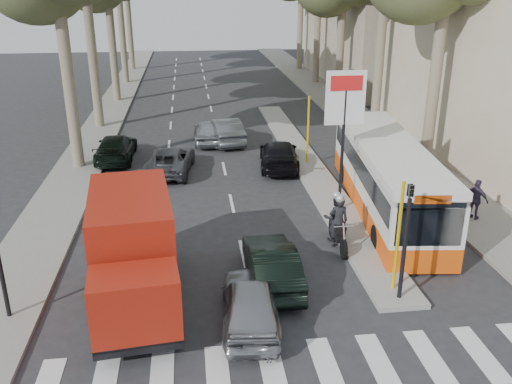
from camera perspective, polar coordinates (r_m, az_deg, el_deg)
The scene contains 18 objects.
ground at distance 16.83m, azimuth 2.40°, elevation -9.47°, with size 120.00×120.00×0.00m, color #28282B.
sidewalk_right at distance 41.67m, azimuth 8.54°, elevation 9.24°, with size 3.20×70.00×0.12m, color gray.
median_left at distance 43.46m, azimuth -14.49°, elevation 9.30°, with size 2.40×64.00×0.12m, color gray.
traffic_island at distance 27.26m, azimuth 5.37°, elevation 2.98°, with size 1.50×26.00×0.16m, color gray.
billboard at distance 20.67m, azimuth 9.25°, elevation 7.31°, with size 1.50×12.10×5.60m.
traffic_light_island at distance 15.26m, azimuth 15.63°, elevation -3.18°, with size 0.16×0.41×3.60m.
silver_hatchback at distance 14.68m, azimuth -0.59°, elevation -11.56°, with size 1.52×3.78×1.29m, color #95979D.
dark_hatchback at distance 16.48m, azimuth 1.67°, elevation -7.58°, with size 1.38×3.95×1.30m, color black.
queue_car_a at distance 26.33m, azimuth -9.03°, elevation 3.35°, with size 2.01×4.37×1.21m, color #4D4E54.
queue_car_b at distance 26.72m, azimuth 2.41°, elevation 3.98°, with size 1.84×4.52×1.31m, color black.
queue_car_c at distance 31.02m, azimuth -5.09°, elevation 6.38°, with size 1.56×3.89×1.32m, color #A5A8AD.
queue_car_d at distance 30.91m, azimuth -3.25°, elevation 6.47°, with size 1.50×4.31×1.42m, color #54595D.
queue_car_e at distance 28.73m, azimuth -14.54°, elevation 4.53°, with size 1.82×4.47×1.30m, color black.
red_truck at distance 15.54m, azimuth -12.84°, elevation -5.98°, with size 2.73×5.95×3.07m.
city_bus at distance 21.95m, azimuth 13.57°, elevation 1.77°, with size 3.50×10.91×2.82m.
motorcycle at distance 18.91m, azimuth 8.51°, elevation -3.02°, with size 0.84×2.32×1.97m.
pedestrian_near at distance 22.08m, azimuth 22.15°, elevation -0.74°, with size 0.93×0.45×1.58m, color #3C3049.
pedestrian_far at distance 28.60m, azimuth 13.08°, elevation 5.55°, with size 1.28×0.57×1.98m, color #6C5D51.
Camera 1 is at (-2.49, -14.25, 8.61)m, focal length 38.00 mm.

